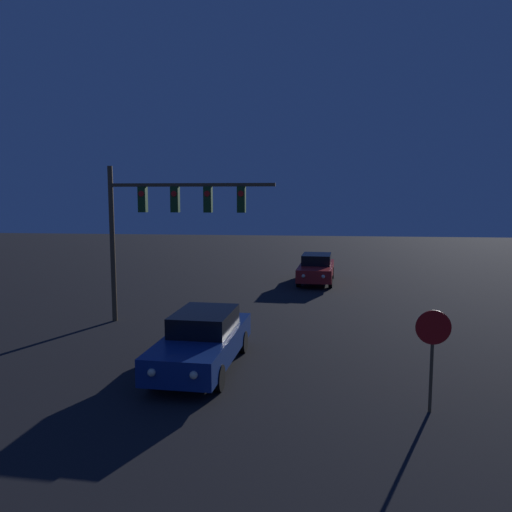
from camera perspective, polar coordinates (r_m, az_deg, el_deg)
name	(u,v)px	position (r m, az deg, el deg)	size (l,w,h in m)	color
car_near	(203,340)	(13.50, -6.09, -9.48)	(1.96, 4.95, 1.49)	navy
car_far	(316,268)	(26.72, 6.90, -1.38)	(2.01, 4.96, 1.49)	#B21E1E
traffic_signal_mast	(165,212)	(17.98, -10.38, 4.91)	(5.99, 0.30, 5.62)	brown
stop_sign	(433,341)	(11.15, 19.54, -9.18)	(0.73, 0.07, 2.20)	brown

